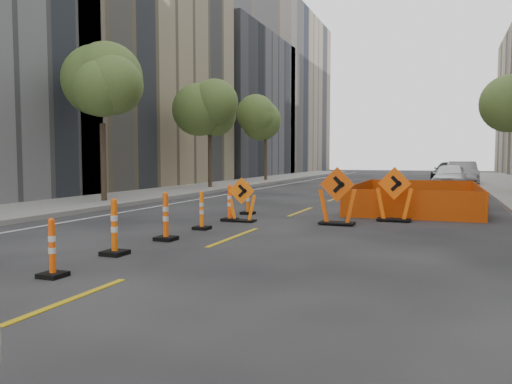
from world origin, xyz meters
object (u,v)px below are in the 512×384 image
at_px(parked_car_mid, 462,173).
at_px(parked_car_far, 449,172).
at_px(channelizer_5, 202,210).
at_px(chevron_sign_center, 337,196).
at_px(chevron_sign_right, 394,194).
at_px(chevron_sign_left, 242,200).
at_px(parked_car_near, 450,177).
at_px(channelizer_3, 114,227).
at_px(channelizer_7, 248,198).
at_px(channelizer_2, 52,248).
at_px(channelizer_6, 230,203).
at_px(channelizer_4, 166,216).

bearing_deg(parked_car_mid, parked_car_far, 94.44).
xyz_separation_m(channelizer_5, chevron_sign_center, (3.20, 2.19, 0.31)).
bearing_deg(parked_car_mid, chevron_sign_right, -99.94).
xyz_separation_m(chevron_sign_left, chevron_sign_center, (2.80, 0.32, 0.16)).
height_order(channelizer_5, chevron_sign_center, chevron_sign_center).
xyz_separation_m(chevron_sign_center, parked_car_near, (3.21, 17.49, -0.04)).
bearing_deg(chevron_sign_right, channelizer_3, -113.02).
bearing_deg(channelizer_7, parked_car_far, 76.24).
xyz_separation_m(channelizer_7, parked_car_near, (6.56, 15.93, 0.24)).
bearing_deg(channelizer_2, parked_car_near, 76.14).
distance_m(chevron_sign_center, parked_car_mid, 23.23).
height_order(channelizer_5, parked_car_near, parked_car_near).
xyz_separation_m(channelizer_2, parked_car_mid, (7.07, 30.69, 0.34)).
bearing_deg(channelizer_6, channelizer_4, -89.65).
bearing_deg(chevron_sign_left, channelizer_3, -102.91).
distance_m(parked_car_near, parked_car_mid, 5.45).
distance_m(chevron_sign_left, parked_car_mid, 24.18).
distance_m(channelizer_7, chevron_sign_right, 4.82).
relative_size(channelizer_2, chevron_sign_left, 0.72).
xyz_separation_m(channelizer_5, channelizer_7, (-0.16, 3.75, 0.03)).
bearing_deg(channelizer_2, channelizer_7, 91.95).
bearing_deg(channelizer_5, chevron_sign_left, 78.01).
xyz_separation_m(chevron_sign_left, chevron_sign_right, (4.26, 1.69, 0.15)).
xyz_separation_m(channelizer_2, channelizer_6, (-0.17, 7.50, 0.07)).
bearing_deg(parked_car_near, channelizer_2, -99.40).
bearing_deg(parked_car_mid, channelizer_5, -109.20).
relative_size(channelizer_3, chevron_sign_right, 0.69).
bearing_deg(channelizer_6, parked_car_far, 77.38).
bearing_deg(parked_car_far, channelizer_2, -91.01).
bearing_deg(channelizer_5, channelizer_2, -88.34).
height_order(chevron_sign_center, chevron_sign_right, chevron_sign_center).
bearing_deg(parked_car_near, chevron_sign_left, -104.19).
relative_size(channelizer_2, channelizer_6, 0.87).
distance_m(channelizer_3, parked_car_near, 24.29).
xyz_separation_m(channelizer_4, parked_car_mid, (7.22, 26.94, 0.26)).
distance_m(channelizer_2, channelizer_3, 1.89).
relative_size(channelizer_5, parked_car_near, 0.22).
distance_m(chevron_sign_center, chevron_sign_right, 1.99).
bearing_deg(parked_car_near, parked_car_far, 94.12).
bearing_deg(parked_car_far, channelizer_7, -94.95).
bearing_deg(channelizer_2, chevron_sign_center, 68.74).
bearing_deg(channelizer_2, chevron_sign_left, 88.21).
relative_size(channelizer_3, channelizer_5, 1.10).
xyz_separation_m(chevron_sign_right, parked_car_mid, (2.58, 21.51, 0.00)).
bearing_deg(chevron_sign_left, channelizer_5, -110.61).
distance_m(channelizer_2, channelizer_6, 7.50).
relative_size(channelizer_6, chevron_sign_left, 0.83).
bearing_deg(chevron_sign_center, parked_car_mid, 82.93).
relative_size(channelizer_2, channelizer_7, 0.89).
distance_m(channelizer_5, parked_car_mid, 26.09).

